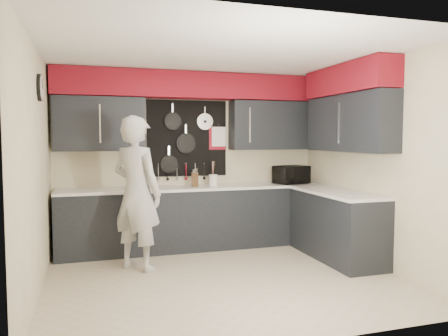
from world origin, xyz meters
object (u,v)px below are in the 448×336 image
object	(u,v)px
knife_block	(195,180)
coffee_maker	(142,177)
utensil_crock	(213,180)
microwave	(291,175)
person	(137,193)

from	to	relation	value
knife_block	coffee_maker	world-z (taller)	coffee_maker
coffee_maker	utensil_crock	bearing A→B (deg)	-16.62
microwave	person	xyz separation A→B (m)	(-2.44, -0.72, -0.11)
coffee_maker	person	world-z (taller)	person
coffee_maker	person	xyz separation A→B (m)	(-0.16, -0.87, -0.13)
knife_block	utensil_crock	world-z (taller)	knife_block
knife_block	person	bearing A→B (deg)	-131.13
knife_block	person	xyz separation A→B (m)	(-0.92, -0.77, -0.07)
microwave	utensil_crock	size ratio (longest dim) A/B	3.01
utensil_crock	coffee_maker	xyz separation A→B (m)	(-1.05, 0.06, 0.07)
knife_block	utensil_crock	distance (m)	0.30
microwave	coffee_maker	bearing A→B (deg)	160.00
person	utensil_crock	bearing A→B (deg)	-99.79
coffee_maker	microwave	bearing A→B (deg)	-17.26
microwave	knife_block	size ratio (longest dim) A/B	2.45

